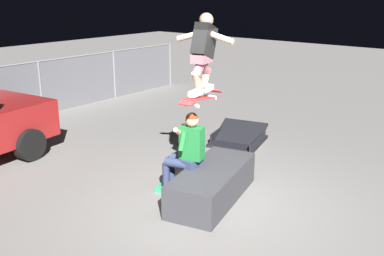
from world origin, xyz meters
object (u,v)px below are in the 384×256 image
person_sitting_on_ledge (186,150)px  skateboard (201,98)px  skater_airborne (203,50)px  kicker_ramp (238,139)px  ledge_box_main (212,184)px

person_sitting_on_ledge → skateboard: 0.82m
skater_airborne → kicker_ramp: skater_airborne is taller
ledge_box_main → kicker_ramp: (2.40, 1.13, -0.17)m
ledge_box_main → person_sitting_on_ledge: (-0.14, 0.41, 0.49)m
ledge_box_main → skateboard: skateboard is taller
person_sitting_on_ledge → skater_airborne: size_ratio=1.18×
person_sitting_on_ledge → kicker_ramp: size_ratio=1.02×
ledge_box_main → skater_airborne: (0.07, 0.24, 1.97)m
kicker_ramp → person_sitting_on_ledge: bearing=-164.0°
person_sitting_on_ledge → kicker_ramp: bearing=16.0°
skateboard → kicker_ramp: 2.94m
skater_airborne → kicker_ramp: 3.29m
skater_airborne → ledge_box_main: bearing=-105.2°
ledge_box_main → skater_airborne: 1.98m
person_sitting_on_ledge → skateboard: skateboard is taller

